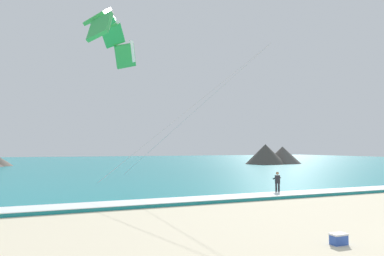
# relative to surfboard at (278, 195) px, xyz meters

# --- Properties ---
(sea) EXTENTS (200.00, 120.00, 0.20)m
(sea) POSITION_rel_surfboard_xyz_m (-1.21, 58.03, 0.07)
(sea) COLOR teal
(sea) RESTS_ON ground
(surf_foam) EXTENTS (200.00, 2.11, 0.04)m
(surf_foam) POSITION_rel_surfboard_xyz_m (-1.21, -0.97, 0.19)
(surf_foam) COLOR white
(surf_foam) RESTS_ON sea
(surfboard) EXTENTS (0.91, 1.47, 0.09)m
(surfboard) POSITION_rel_surfboard_xyz_m (0.00, 0.00, 0.00)
(surfboard) COLOR #E04C38
(surfboard) RESTS_ON ground
(kitesurfer) EXTENTS (0.64, 0.64, 1.69)m
(kitesurfer) POSITION_rel_surfboard_xyz_m (0.01, 0.02, 0.91)
(kitesurfer) COLOR #232328
(kitesurfer) RESTS_ON ground
(kite_primary) EXTENTS (13.56, 8.90, 12.55)m
(kite_primary) POSITION_rel_surfboard_xyz_m (-11.46, 5.27, 12.30)
(kite_primary) COLOR green
(headland_right) EXTENTS (12.78, 8.79, 4.19)m
(headland_right) POSITION_rel_surfboard_xyz_m (27.68, 39.21, 1.83)
(headland_right) COLOR #47423D
(headland_right) RESTS_ON ground
(cooler_box) EXTENTS (0.58, 0.38, 0.40)m
(cooler_box) POSITION_rel_surfboard_xyz_m (-6.21, -12.13, 0.18)
(cooler_box) COLOR #2D51B2
(cooler_box) RESTS_ON ground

